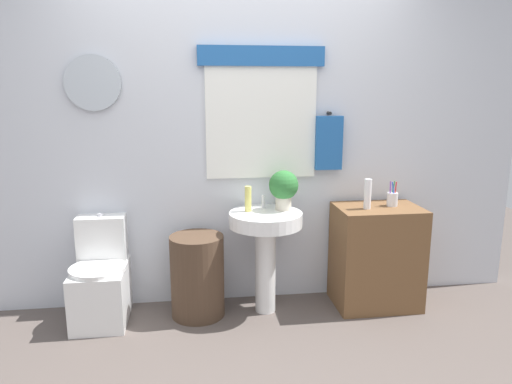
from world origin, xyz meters
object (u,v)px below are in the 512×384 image
toilet (101,281)px  lotion_bottle (368,194)px  wooden_cabinet (376,256)px  pedestal_sink (266,237)px  toothbrush_cup (392,199)px  soap_bottle (248,199)px  laundry_hamper (197,276)px  potted_plant (284,187)px

toilet → lotion_bottle: 2.00m
wooden_cabinet → pedestal_sink: bearing=180.0°
wooden_cabinet → toothbrush_cup: bearing=10.5°
pedestal_sink → lotion_bottle: lotion_bottle is taller
soap_bottle → toothbrush_cup: size_ratio=0.99×
lotion_bottle → toilet: bearing=177.8°
laundry_hamper → lotion_bottle: bearing=-1.9°
laundry_hamper → potted_plant: size_ratio=2.06×
potted_plant → toilet: bearing=-178.8°
lotion_bottle → toothbrush_cup: bearing=15.5°
soap_bottle → lotion_bottle: lotion_bottle is taller
potted_plant → toothbrush_cup: potted_plant is taller
toothbrush_cup → soap_bottle: bearing=178.4°
soap_bottle → lotion_bottle: size_ratio=0.84×
toilet → pedestal_sink: 1.21m
toilet → potted_plant: bearing=1.2°
lotion_bottle → toothbrush_cup: size_ratio=1.18×
lotion_bottle → wooden_cabinet: bearing=20.3°
wooden_cabinet → lotion_bottle: 0.51m
pedestal_sink → toothbrush_cup: toothbrush_cup is taller
wooden_cabinet → potted_plant: (-0.70, 0.06, 0.54)m
wooden_cabinet → soap_bottle: soap_bottle is taller
laundry_hamper → potted_plant: bearing=5.4°
laundry_hamper → soap_bottle: (0.38, 0.05, 0.55)m
laundry_hamper → soap_bottle: 0.66m
laundry_hamper → lotion_bottle: size_ratio=2.74×
soap_bottle → wooden_cabinet: bearing=-3.0°
toilet → laundry_hamper: bearing=-2.8°
pedestal_sink → toothbrush_cup: bearing=1.2°
lotion_bottle → laundry_hamper: bearing=178.1°
toothbrush_cup → potted_plant: bearing=177.2°
pedestal_sink → lotion_bottle: bearing=-3.1°
lotion_bottle → pedestal_sink: bearing=176.9°
wooden_cabinet → lotion_bottle: lotion_bottle is taller
toilet → pedestal_sink: pedestal_sink is taller
potted_plant → toothbrush_cup: 0.82m
toilet → potted_plant: potted_plant is taller
laundry_hamper → wooden_cabinet: (1.34, 0.00, 0.08)m
wooden_cabinet → lotion_bottle: bearing=-159.7°
toilet → wooden_cabinet: bearing=-0.9°
laundry_hamper → toothbrush_cup: toothbrush_cup is taller
soap_bottle → toothbrush_cup: 1.07m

